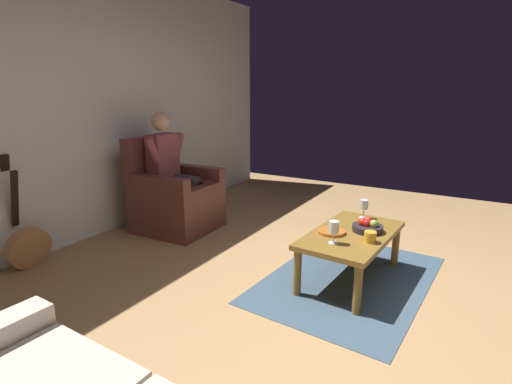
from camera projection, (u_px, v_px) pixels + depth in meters
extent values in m
plane|color=#A67E50|center=(377.00, 305.00, 2.85)|extent=(7.10, 7.10, 0.00)
cube|color=silver|center=(89.00, 103.00, 3.97)|extent=(6.16, 0.06, 2.78)
cube|color=#394D5D|center=(349.00, 279.00, 3.23)|extent=(1.81, 1.28, 0.01)
cube|color=brown|center=(178.00, 210.00, 4.36)|extent=(0.80, 0.83, 0.43)
cube|color=brown|center=(181.00, 188.00, 4.26)|extent=(0.55, 0.69, 0.10)
cube|color=brown|center=(194.00, 176.00, 4.55)|extent=(0.16, 0.79, 0.24)
cube|color=brown|center=(156.00, 188.00, 4.00)|extent=(0.16, 0.79, 0.24)
cube|color=brown|center=(151.00, 162.00, 4.38)|extent=(0.77, 0.16, 0.60)
cube|color=#8B4249|center=(163.00, 158.00, 4.28)|extent=(0.36, 0.20, 0.53)
sphere|color=tan|center=(161.00, 121.00, 4.18)|extent=(0.21, 0.21, 0.21)
cylinder|color=#363131|center=(184.00, 180.00, 4.35)|extent=(0.15, 0.39, 0.13)
cylinder|color=#363131|center=(199.00, 207.00, 4.33)|extent=(0.12, 0.12, 0.53)
cylinder|color=#8B4249|center=(178.00, 145.00, 4.41)|extent=(0.20, 0.10, 0.29)
cylinder|color=#363131|center=(172.00, 184.00, 4.18)|extent=(0.15, 0.39, 0.13)
cylinder|color=#363131|center=(188.00, 211.00, 4.16)|extent=(0.12, 0.12, 0.53)
cylinder|color=#8B4249|center=(153.00, 150.00, 4.06)|extent=(0.20, 0.10, 0.29)
cube|color=brown|center=(352.00, 235.00, 3.14)|extent=(1.07, 0.63, 0.04)
cylinder|color=brown|center=(395.00, 246.00, 3.43)|extent=(0.06, 0.06, 0.37)
cylinder|color=brown|center=(358.00, 290.00, 2.69)|extent=(0.06, 0.06, 0.37)
cylinder|color=brown|center=(345.00, 236.00, 3.69)|extent=(0.06, 0.06, 0.37)
cylinder|color=brown|center=(297.00, 273.00, 2.94)|extent=(0.06, 0.06, 0.37)
cylinder|color=#B27746|center=(29.00, 248.00, 3.40)|extent=(0.37, 0.18, 0.38)
cylinder|color=black|center=(32.00, 247.00, 3.37)|extent=(0.10, 0.03, 0.10)
cube|color=black|center=(15.00, 199.00, 3.35)|extent=(0.05, 0.14, 0.50)
cube|color=black|center=(4.00, 163.00, 3.30)|extent=(0.07, 0.06, 0.14)
cylinder|color=silver|center=(333.00, 243.00, 2.91)|extent=(0.07, 0.07, 0.01)
cylinder|color=silver|center=(333.00, 238.00, 2.90)|extent=(0.01, 0.01, 0.08)
cylinder|color=silver|center=(334.00, 227.00, 2.88)|extent=(0.07, 0.07, 0.09)
cylinder|color=#590C19|center=(334.00, 230.00, 2.89)|extent=(0.07, 0.07, 0.04)
cylinder|color=silver|center=(363.00, 218.00, 3.49)|extent=(0.07, 0.07, 0.01)
cylinder|color=silver|center=(363.00, 213.00, 3.48)|extent=(0.01, 0.01, 0.08)
cylinder|color=silver|center=(364.00, 204.00, 3.46)|extent=(0.07, 0.07, 0.08)
cylinder|color=#590C19|center=(364.00, 207.00, 3.46)|extent=(0.06, 0.06, 0.03)
cylinder|color=#292028|center=(367.00, 228.00, 3.15)|extent=(0.24, 0.24, 0.05)
sphere|color=red|center=(367.00, 223.00, 3.13)|extent=(0.07, 0.07, 0.07)
sphere|color=#89A237|center=(374.00, 224.00, 3.11)|extent=(0.07, 0.07, 0.07)
sphere|color=red|center=(368.00, 221.00, 3.20)|extent=(0.07, 0.07, 0.07)
sphere|color=red|center=(363.00, 222.00, 3.16)|extent=(0.07, 0.07, 0.07)
cylinder|color=#B26121|center=(332.00, 232.00, 3.12)|extent=(0.22, 0.22, 0.02)
cylinder|color=gold|center=(370.00, 237.00, 2.92)|extent=(0.09, 0.09, 0.08)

